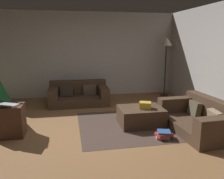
{
  "coord_description": "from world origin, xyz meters",
  "views": [
    {
      "loc": [
        -0.29,
        -4.09,
        1.78
      ],
      "look_at": [
        0.59,
        0.48,
        0.75
      ],
      "focal_mm": 36.52,
      "sensor_mm": 36.0,
      "label": 1
    }
  ],
  "objects_px": {
    "book_stack": "(164,135)",
    "tv_remote": "(148,105)",
    "gift_box": "(145,105)",
    "laptop": "(6,103)",
    "ottoman": "(141,116)",
    "couch_right": "(201,118)",
    "side_table": "(10,121)",
    "couch_left": "(79,95)",
    "corner_lamp": "(166,46)"
  },
  "relations": [
    {
      "from": "corner_lamp",
      "to": "gift_box",
      "type": "bearing_deg",
      "value": -121.63
    },
    {
      "from": "couch_left",
      "to": "gift_box",
      "type": "bearing_deg",
      "value": 122.73
    },
    {
      "from": "laptop",
      "to": "corner_lamp",
      "type": "distance_m",
      "value": 4.91
    },
    {
      "from": "book_stack",
      "to": "tv_remote",
      "type": "bearing_deg",
      "value": 90.24
    },
    {
      "from": "couch_left",
      "to": "tv_remote",
      "type": "distance_m",
      "value": 2.33
    },
    {
      "from": "couch_right",
      "to": "tv_remote",
      "type": "relative_size",
      "value": 10.33
    },
    {
      "from": "couch_right",
      "to": "tv_remote",
      "type": "bearing_deg",
      "value": 51.51
    },
    {
      "from": "couch_right",
      "to": "tv_remote",
      "type": "height_order",
      "value": "couch_right"
    },
    {
      "from": "gift_box",
      "to": "book_stack",
      "type": "xyz_separation_m",
      "value": [
        0.12,
        -0.7,
        -0.36
      ]
    },
    {
      "from": "gift_box",
      "to": "tv_remote",
      "type": "height_order",
      "value": "gift_box"
    },
    {
      "from": "ottoman",
      "to": "book_stack",
      "type": "relative_size",
      "value": 2.96
    },
    {
      "from": "side_table",
      "to": "ottoman",
      "type": "bearing_deg",
      "value": 2.07
    },
    {
      "from": "couch_left",
      "to": "gift_box",
      "type": "height_order",
      "value": "couch_left"
    },
    {
      "from": "couch_left",
      "to": "book_stack",
      "type": "xyz_separation_m",
      "value": [
        1.41,
        -2.71,
        -0.16
      ]
    },
    {
      "from": "couch_right",
      "to": "tv_remote",
      "type": "distance_m",
      "value": 1.09
    },
    {
      "from": "book_stack",
      "to": "ottoman",
      "type": "bearing_deg",
      "value": 104.26
    },
    {
      "from": "laptop",
      "to": "corner_lamp",
      "type": "xyz_separation_m",
      "value": [
        4.15,
        2.46,
        0.92
      ]
    },
    {
      "from": "couch_right",
      "to": "side_table",
      "type": "relative_size",
      "value": 2.79
    },
    {
      "from": "ottoman",
      "to": "gift_box",
      "type": "height_order",
      "value": "gift_box"
    },
    {
      "from": "corner_lamp",
      "to": "couch_left",
      "type": "bearing_deg",
      "value": -172.27
    },
    {
      "from": "gift_box",
      "to": "side_table",
      "type": "bearing_deg",
      "value": -179.32
    },
    {
      "from": "laptop",
      "to": "book_stack",
      "type": "height_order",
      "value": "laptop"
    },
    {
      "from": "tv_remote",
      "to": "side_table",
      "type": "relative_size",
      "value": 0.27
    },
    {
      "from": "couch_left",
      "to": "corner_lamp",
      "type": "bearing_deg",
      "value": -172.05
    },
    {
      "from": "couch_right",
      "to": "laptop",
      "type": "height_order",
      "value": "laptop"
    },
    {
      "from": "corner_lamp",
      "to": "book_stack",
      "type": "bearing_deg",
      "value": -113.57
    },
    {
      "from": "gift_box",
      "to": "book_stack",
      "type": "relative_size",
      "value": 0.77
    },
    {
      "from": "gift_box",
      "to": "tv_remote",
      "type": "relative_size",
      "value": 1.47
    },
    {
      "from": "gift_box",
      "to": "corner_lamp",
      "type": "bearing_deg",
      "value": 58.37
    },
    {
      "from": "book_stack",
      "to": "corner_lamp",
      "type": "bearing_deg",
      "value": 66.43
    },
    {
      "from": "tv_remote",
      "to": "side_table",
      "type": "distance_m",
      "value": 2.78
    },
    {
      "from": "tv_remote",
      "to": "laptop",
      "type": "distance_m",
      "value": 2.82
    },
    {
      "from": "side_table",
      "to": "couch_right",
      "type": "bearing_deg",
      "value": -6.82
    },
    {
      "from": "couch_left",
      "to": "tv_remote",
      "type": "xyz_separation_m",
      "value": [
        1.4,
        -1.85,
        0.15
      ]
    },
    {
      "from": "side_table",
      "to": "couch_left",
      "type": "bearing_deg",
      "value": 56.16
    },
    {
      "from": "couch_left",
      "to": "couch_right",
      "type": "bearing_deg",
      "value": 132.89
    },
    {
      "from": "book_stack",
      "to": "corner_lamp",
      "type": "distance_m",
      "value": 3.68
    },
    {
      "from": "ottoman",
      "to": "corner_lamp",
      "type": "bearing_deg",
      "value": 56.51
    },
    {
      "from": "ottoman",
      "to": "book_stack",
      "type": "xyz_separation_m",
      "value": [
        0.19,
        -0.76,
        -0.11
      ]
    },
    {
      "from": "couch_left",
      "to": "gift_box",
      "type": "relative_size",
      "value": 6.86
    },
    {
      "from": "couch_left",
      "to": "corner_lamp",
      "type": "relative_size",
      "value": 0.88
    },
    {
      "from": "couch_right",
      "to": "laptop",
      "type": "bearing_deg",
      "value": 80.9
    },
    {
      "from": "laptop",
      "to": "side_table",
      "type": "bearing_deg",
      "value": 63.42
    },
    {
      "from": "book_stack",
      "to": "couch_left",
      "type": "bearing_deg",
      "value": 117.45
    },
    {
      "from": "ottoman",
      "to": "laptop",
      "type": "height_order",
      "value": "laptop"
    },
    {
      "from": "side_table",
      "to": "book_stack",
      "type": "height_order",
      "value": "side_table"
    },
    {
      "from": "tv_remote",
      "to": "corner_lamp",
      "type": "distance_m",
      "value": 2.86
    },
    {
      "from": "gift_box",
      "to": "corner_lamp",
      "type": "relative_size",
      "value": 0.13
    },
    {
      "from": "tv_remote",
      "to": "laptop",
      "type": "bearing_deg",
      "value": -179.21
    },
    {
      "from": "ottoman",
      "to": "tv_remote",
      "type": "distance_m",
      "value": 0.29
    }
  ]
}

